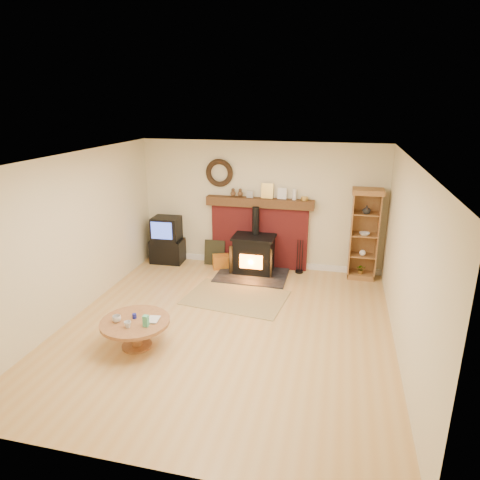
% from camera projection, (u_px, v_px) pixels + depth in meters
% --- Properties ---
extents(ground, '(5.50, 5.50, 0.00)m').
position_uv_depth(ground, '(226.00, 328.00, 6.63)').
color(ground, tan).
rests_on(ground, ground).
extents(room_shell, '(5.02, 5.52, 2.61)m').
position_uv_depth(room_shell, '(225.00, 219.00, 6.19)').
color(room_shell, beige).
rests_on(room_shell, ground).
extents(chimney_breast, '(2.20, 0.22, 1.78)m').
position_uv_depth(chimney_breast, '(259.00, 230.00, 8.85)').
color(chimney_breast, maroon).
rests_on(chimney_breast, ground).
extents(wood_stove, '(1.40, 1.00, 1.34)m').
position_uv_depth(wood_stove, '(254.00, 255.00, 8.63)').
color(wood_stove, black).
rests_on(wood_stove, ground).
extents(area_rug, '(1.87, 1.40, 0.01)m').
position_uv_depth(area_rug, '(236.00, 297.00, 7.63)').
color(area_rug, brown).
rests_on(area_rug, ground).
extents(tv_unit, '(0.70, 0.51, 1.00)m').
position_uv_depth(tv_unit, '(167.00, 241.00, 9.20)').
color(tv_unit, black).
rests_on(tv_unit, ground).
extents(curio_cabinet, '(0.58, 0.41, 1.79)m').
position_uv_depth(curio_cabinet, '(364.00, 234.00, 8.25)').
color(curio_cabinet, brown).
rests_on(curio_cabinet, ground).
extents(firelog_box, '(0.51, 0.42, 0.27)m').
position_uv_depth(firelog_box, '(224.00, 262.00, 8.96)').
color(firelog_box, gold).
rests_on(firelog_box, ground).
extents(leaning_painting, '(0.44, 0.12, 0.53)m').
position_uv_depth(leaning_painting, '(215.00, 253.00, 9.11)').
color(leaning_painting, black).
rests_on(leaning_painting, ground).
extents(fire_tools, '(0.16, 0.16, 0.70)m').
position_uv_depth(fire_tools, '(299.00, 266.00, 8.71)').
color(fire_tools, black).
rests_on(fire_tools, ground).
extents(coffee_table, '(0.98, 0.98, 0.58)m').
position_uv_depth(coffee_table, '(135.00, 326.00, 6.02)').
color(coffee_table, brown).
rests_on(coffee_table, ground).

